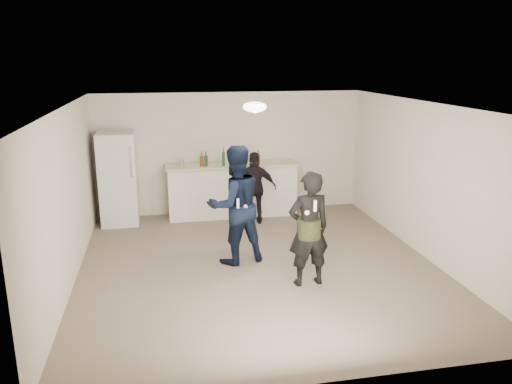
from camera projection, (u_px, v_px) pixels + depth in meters
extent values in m
plane|color=#6B5B4C|center=(258.00, 266.00, 7.85)|extent=(6.00, 6.00, 0.00)
plane|color=silver|center=(259.00, 105.00, 7.20)|extent=(6.00, 6.00, 0.00)
plane|color=beige|center=(230.00, 153.00, 10.37)|extent=(6.00, 0.00, 6.00)
plane|color=beige|center=(321.00, 268.00, 4.68)|extent=(6.00, 0.00, 6.00)
plane|color=beige|center=(67.00, 198.00, 7.01)|extent=(0.00, 6.00, 6.00)
plane|color=beige|center=(426.00, 181.00, 8.03)|extent=(0.00, 6.00, 6.00)
cube|color=white|center=(232.00, 191.00, 10.24)|extent=(2.60, 0.56, 1.05)
cube|color=beige|center=(232.00, 165.00, 10.10)|extent=(2.68, 0.64, 0.04)
cube|color=silver|center=(118.00, 179.00, 9.66)|extent=(0.70, 0.70, 1.80)
cylinder|color=#B4B4B8|center=(131.00, 162.00, 9.26)|extent=(0.02, 0.02, 0.60)
ellipsoid|color=white|center=(255.00, 107.00, 7.49)|extent=(0.36, 0.36, 0.16)
cylinder|color=#BCBCC1|center=(182.00, 162.00, 9.80)|extent=(0.08, 0.08, 0.17)
imported|color=#0E1C3A|center=(235.00, 205.00, 7.78)|extent=(1.07, 0.93, 1.88)
imported|color=black|center=(309.00, 229.00, 7.01)|extent=(0.64, 0.45, 1.67)
cylinder|color=#333D1B|center=(309.00, 228.00, 7.01)|extent=(0.34, 0.34, 0.28)
imported|color=black|center=(255.00, 188.00, 9.72)|extent=(0.88, 0.48, 1.42)
cube|color=white|center=(238.00, 203.00, 7.49)|extent=(0.04, 0.04, 0.15)
sphere|color=silver|center=(245.00, 207.00, 7.56)|extent=(0.07, 0.07, 0.07)
cube|color=white|center=(315.00, 206.00, 6.67)|extent=(0.04, 0.04, 0.15)
sphere|color=white|center=(307.00, 213.00, 6.70)|extent=(0.07, 0.07, 0.07)
cylinder|color=brown|center=(258.00, 159.00, 10.02)|extent=(0.07, 0.07, 0.21)
cylinder|color=brown|center=(202.00, 161.00, 9.85)|extent=(0.08, 0.08, 0.20)
cylinder|color=#144724|center=(224.00, 159.00, 9.87)|extent=(0.06, 0.06, 0.28)
cylinder|color=#B1B5BC|center=(239.00, 160.00, 9.98)|extent=(0.07, 0.07, 0.18)
cylinder|color=#134527|center=(206.00, 161.00, 9.85)|extent=(0.07, 0.07, 0.21)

